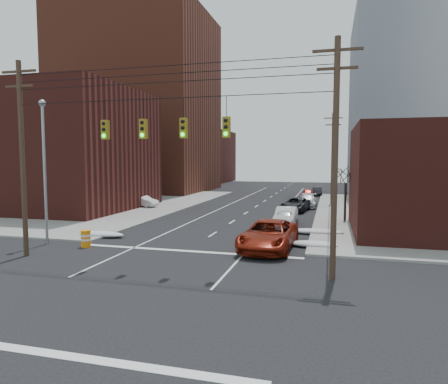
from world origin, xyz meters
The scene contains 28 objects.
ground centered at (0.00, 0.00, 0.00)m, with size 160.00×160.00×0.00m, color black.
sidewalk_nw centered at (-27.00, 27.00, 0.07)m, with size 40.00×40.00×0.15m, color gray.
building_brick_tall centered at (-24.00, 48.00, 15.00)m, with size 24.00×20.00×30.00m, color brown.
building_brick_near centered at (-22.00, 22.00, 6.50)m, with size 20.00×16.00×13.00m, color #541E19.
building_brick_far centered at (-26.00, 74.00, 6.00)m, with size 22.00×18.00×12.00m, color #541E19.
building_office centered at (22.00, 44.00, 12.50)m, with size 22.00×20.00×25.00m, color gray.
building_glass centered at (24.00, 70.00, 11.00)m, with size 20.00×18.00×22.00m, color gray.
utility_pole_left centered at (-8.50, 3.00, 5.78)m, with size 2.20×0.28×11.00m.
utility_pole_right centered at (8.50, 3.00, 5.78)m, with size 2.20×0.28×11.00m.
utility_pole_far centered at (8.50, 34.00, 5.78)m, with size 2.20×0.28×11.00m.
traffic_signals centered at (0.10, 2.97, 7.17)m, with size 17.00×0.42×2.02m.
street_light centered at (-9.50, 6.00, 5.54)m, with size 0.44×0.44×9.32m.
bare_tree centered at (9.59, 20.00, 2.32)m, with size 2.09×2.20×4.93m.
snow_nw centered at (-7.40, 9.00, 0.21)m, with size 3.50×1.08×0.42m, color silver.
snow_ne centered at (7.40, 9.50, 0.21)m, with size 3.00×1.08×0.42m, color silver.
snow_east_far centered at (7.40, 14.00, 0.21)m, with size 4.00×1.08×0.42m, color silver.
red_pickup centered at (4.72, 8.24, 0.90)m, with size 2.98×6.46×1.79m, color maroon.
parked_car_a centered at (4.80, 16.58, 0.71)m, with size 1.67×4.15×1.41m, color silver.
parked_car_b centered at (4.80, 17.27, 0.77)m, with size 1.62×4.65×1.53m, color silver.
parked_car_c centered at (4.80, 26.57, 0.74)m, with size 2.45×5.32×1.48m, color black.
parked_car_d centered at (5.83, 30.52, 0.74)m, with size 2.06×5.08×1.47m, color #B9B9BE.
parked_car_e centered at (5.30, 41.21, 0.67)m, with size 1.58×3.92×1.34m, color maroon.
parked_car_f centered at (6.40, 45.72, 0.62)m, with size 1.31×3.74×1.23m, color black.
lot_car_a centered at (-12.18, 25.16, 0.78)m, with size 1.34×3.85×1.27m, color white.
lot_car_b centered at (-14.34, 25.02, 0.83)m, with size 2.25×4.89×1.36m, color #B0AFB4.
lot_car_c centered at (-19.80, 25.35, 0.77)m, with size 1.73×4.25×1.23m, color black.
lot_car_d centered at (-17.10, 26.65, 0.88)m, with size 1.73×4.29×1.46m, color #B9B9BE.
construction_barrel centered at (-6.54, 5.89, 0.55)m, with size 0.63×0.63×1.08m.
Camera 1 is at (8.31, -15.86, 5.59)m, focal length 32.00 mm.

